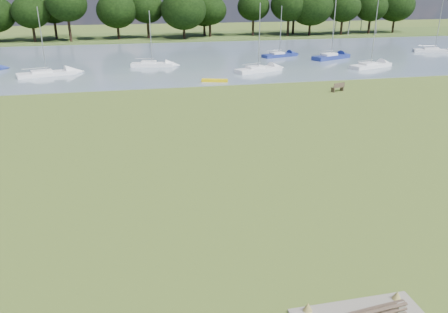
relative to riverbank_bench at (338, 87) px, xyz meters
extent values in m
plane|color=olive|center=(-13.88, -16.75, -0.45)|extent=(220.00, 220.00, 0.00)
cube|color=slate|center=(-13.88, 25.25, -0.45)|extent=(220.00, 40.00, 0.10)
cube|color=#4C6626|center=(-13.88, 55.25, -0.45)|extent=(220.00, 20.00, 0.40)
cube|color=gray|center=(-13.07, -30.67, 0.32)|extent=(0.26, 0.22, 0.60)
cube|color=brown|center=(-13.89, -30.67, 0.46)|extent=(1.96, 0.34, 0.48)
cube|color=brown|center=(-0.62, -0.15, -0.23)|extent=(0.22, 0.44, 0.45)
cube|color=brown|center=(0.57, 0.27, -0.23)|extent=(0.22, 0.44, 0.45)
cube|color=brown|center=(-0.02, 0.06, 0.00)|extent=(1.52, 0.89, 0.05)
cube|color=brown|center=(0.04, -0.12, 0.23)|extent=(1.39, 0.53, 0.44)
cube|color=yellow|center=(-11.16, 7.25, -0.26)|extent=(2.96, 1.48, 0.29)
cylinder|color=black|center=(-36.88, 51.25, 1.58)|extent=(0.48, 0.48, 3.67)
ellipsoid|color=black|center=(-36.88, 51.25, 6.06)|extent=(6.72, 6.72, 5.71)
cylinder|color=black|center=(-29.88, 51.25, 1.72)|extent=(0.48, 0.48, 3.94)
ellipsoid|color=black|center=(-29.88, 51.25, 6.54)|extent=(7.68, 7.68, 6.53)
cylinder|color=black|center=(-22.88, 51.25, 1.30)|extent=(0.48, 0.48, 3.11)
ellipsoid|color=black|center=(-22.88, 51.25, 5.11)|extent=(8.64, 8.64, 7.35)
cylinder|color=black|center=(-15.88, 51.25, 1.44)|extent=(0.48, 0.48, 3.39)
ellipsoid|color=black|center=(-15.88, 51.25, 5.58)|extent=(6.72, 6.72, 5.71)
cylinder|color=black|center=(-8.88, 51.25, 1.58)|extent=(0.48, 0.48, 3.67)
ellipsoid|color=black|center=(-8.88, 51.25, 6.06)|extent=(7.68, 7.68, 6.53)
cylinder|color=black|center=(-1.88, 51.25, 1.72)|extent=(0.48, 0.48, 3.94)
ellipsoid|color=black|center=(-1.88, 51.25, 6.54)|extent=(8.64, 8.64, 7.35)
cylinder|color=black|center=(5.12, 51.25, 1.30)|extent=(0.48, 0.48, 3.11)
ellipsoid|color=black|center=(5.12, 51.25, 5.11)|extent=(6.72, 6.72, 5.71)
cylinder|color=black|center=(12.12, 51.25, 1.44)|extent=(0.48, 0.48, 3.39)
ellipsoid|color=black|center=(12.12, 51.25, 5.58)|extent=(7.68, 7.68, 6.53)
cylinder|color=black|center=(19.12, 51.25, 1.58)|extent=(0.48, 0.48, 3.67)
ellipsoid|color=black|center=(19.12, 51.25, 6.06)|extent=(8.64, 8.64, 7.35)
cylinder|color=black|center=(26.12, 51.25, 1.72)|extent=(0.48, 0.48, 3.94)
ellipsoid|color=black|center=(26.12, 51.25, 6.54)|extent=(6.72, 6.72, 5.71)
cylinder|color=black|center=(33.12, 51.25, 1.30)|extent=(0.48, 0.48, 3.11)
ellipsoid|color=black|center=(33.12, 51.25, 5.11)|extent=(7.68, 7.68, 6.53)
cylinder|color=black|center=(40.12, 51.25, 1.44)|extent=(0.48, 0.48, 3.39)
ellipsoid|color=black|center=(40.12, 51.25, 5.58)|extent=(8.64, 8.64, 7.35)
cube|color=white|center=(-17.25, 18.83, -0.07)|extent=(5.65, 2.49, 0.66)
cube|color=white|center=(-17.68, 18.91, 0.33)|extent=(2.10, 1.53, 0.43)
cylinder|color=#A5A8AD|center=(-17.25, 18.83, 3.33)|extent=(0.11, 0.11, 6.52)
cube|color=white|center=(28.02, 22.90, -0.08)|extent=(6.55, 4.19, 0.64)
cube|color=white|center=(27.55, 23.10, 0.31)|extent=(2.60, 2.18, 0.41)
cylinder|color=#A5A8AD|center=(28.02, 22.90, 3.82)|extent=(0.11, 0.11, 7.53)
cube|color=white|center=(10.45, 11.97, -0.08)|extent=(6.44, 3.74, 0.64)
cube|color=white|center=(9.98, 11.81, 0.30)|extent=(2.51, 2.02, 0.41)
cylinder|color=#A5A8AD|center=(10.45, 11.97, 4.40)|extent=(0.11, 0.11, 8.69)
cube|color=white|center=(-29.83, 15.06, -0.10)|extent=(6.77, 3.67, 0.61)
cube|color=white|center=(-30.33, 14.90, 0.27)|extent=(2.60, 2.04, 0.39)
cylinder|color=#A5A8AD|center=(-29.83, 15.06, 3.68)|extent=(0.10, 0.10, 7.28)
cube|color=navy|center=(8.60, 19.82, -0.01)|extent=(6.59, 4.24, 0.79)
cube|color=white|center=(8.13, 19.61, 0.47)|extent=(2.62, 2.20, 0.51)
cylinder|color=#A5A8AD|center=(8.60, 19.82, 4.09)|extent=(0.14, 0.14, 7.85)
cube|color=navy|center=(2.00, 23.50, -0.07)|extent=(5.84, 3.23, 0.66)
cube|color=white|center=(1.57, 23.36, 0.33)|extent=(2.26, 1.78, 0.42)
cylinder|color=#A5A8AD|center=(2.00, 23.50, 3.47)|extent=(0.11, 0.11, 6.80)
cube|color=white|center=(-4.66, 12.25, -0.07)|extent=(6.36, 3.80, 0.67)
cube|color=white|center=(-5.11, 12.07, 0.34)|extent=(2.49, 2.03, 0.43)
cylinder|color=#A5A8AD|center=(-4.66, 12.25, 3.87)|extent=(0.11, 0.11, 7.58)
camera|label=1|loc=(-20.39, -39.74, 9.27)|focal=35.00mm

